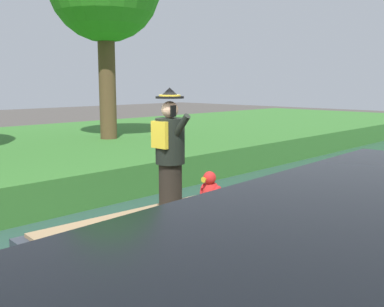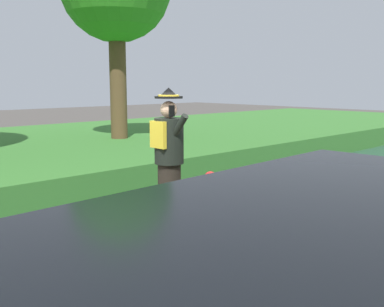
{
  "view_description": "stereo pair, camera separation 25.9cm",
  "coord_description": "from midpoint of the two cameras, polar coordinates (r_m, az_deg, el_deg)",
  "views": [
    {
      "loc": [
        4.4,
        -3.41,
        2.62
      ],
      "look_at": [
        -0.03,
        1.16,
        1.61
      ],
      "focal_mm": 41.69,
      "sensor_mm": 36.0,
      "label": 1
    },
    {
      "loc": [
        4.59,
        -3.22,
        2.62
      ],
      "look_at": [
        -0.03,
        1.16,
        1.61
      ],
      "focal_mm": 41.69,
      "sensor_mm": 36.0,
      "label": 2
    }
  ],
  "objects": [
    {
      "name": "boat",
      "position": [
        6.54,
        -0.39,
        -10.81
      ],
      "size": [
        2.09,
        4.32,
        0.61
      ],
      "color": "#333842",
      "rests_on": "canal_water"
    },
    {
      "name": "person_pirate",
      "position": [
        6.09,
        -1.74,
        -0.3
      ],
      "size": [
        0.61,
        0.42,
        1.85
      ],
      "rotation": [
        0.0,
        0.0,
        -0.07
      ],
      "color": "black",
      "rests_on": "boat"
    },
    {
      "name": "canal_water",
      "position": [
        6.15,
        -6.71,
        -15.77
      ],
      "size": [
        6.21,
        48.0,
        0.1
      ],
      "primitive_type": "cube",
      "color": "#2D4C47",
      "rests_on": "ground"
    },
    {
      "name": "ground_plane",
      "position": [
        6.17,
        -6.7,
        -16.19
      ],
      "size": [
        80.0,
        80.0,
        0.0
      ],
      "primitive_type": "plane",
      "color": "#4C4742"
    },
    {
      "name": "parrot_plush",
      "position": [
        6.93,
        3.63,
        -4.91
      ],
      "size": [
        0.36,
        0.34,
        0.57
      ],
      "color": "red",
      "rests_on": "boat"
    }
  ]
}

